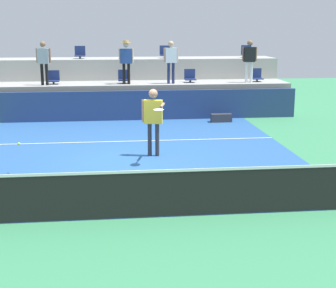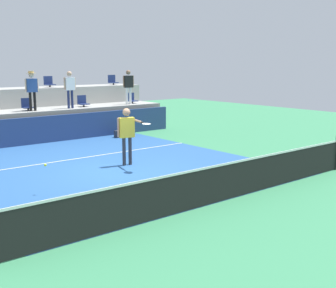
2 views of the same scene
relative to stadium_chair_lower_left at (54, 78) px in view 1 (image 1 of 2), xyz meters
The scene contains 21 objects.
ground_plane 7.86m from the stadium_chair_lower_left, 69.53° to the right, with size 40.00×40.00×0.00m, color #388456.
court_inner_paint 6.95m from the stadium_chair_lower_left, 66.58° to the right, with size 9.00×10.00×0.01m, color #285693.
court_service_line 5.73m from the stadium_chair_lower_left, 60.81° to the right, with size 9.00×0.06×0.00m, color white.
tennis_net 11.59m from the stadium_chair_lower_left, 76.49° to the right, with size 10.48×0.08×1.07m.
sponsor_backboard 3.11m from the stadium_chair_lower_left, 24.56° to the right, with size 13.00×0.16×1.10m, color navy.
seating_tier_lower 2.83m from the stadium_chair_lower_left, ahead, with size 13.00×1.80×1.25m, color #9E9E99.
seating_tier_upper 3.31m from the stadium_chair_lower_left, 34.65° to the left, with size 13.00×1.80×2.10m, color #9E9E99.
stadium_chair_lower_left is the anchor object (origin of this frame).
stadium_chair_lower_center 2.70m from the stadium_chair_lower_left, ahead, with size 0.44×0.40×0.52m.
stadium_chair_lower_right 5.32m from the stadium_chair_lower_left, ahead, with size 0.44×0.40×0.52m.
stadium_chair_lower_far_right 8.04m from the stadium_chair_lower_left, ahead, with size 0.44×0.40×0.52m.
stadium_chair_upper_left 2.20m from the stadium_chair_lower_left, 62.43° to the left, with size 0.44×0.40×0.52m.
stadium_chair_upper_right 4.94m from the stadium_chair_lower_left, 21.72° to the left, with size 0.44×0.40×0.52m.
stadium_chair_upper_far_right 8.32m from the stadium_chair_lower_left, 12.56° to the left, with size 0.44×0.40×0.52m.
tennis_player 7.49m from the stadium_chair_lower_left, 63.87° to the right, with size 0.62×1.32×1.83m.
spectator_in_white 0.90m from the stadium_chair_lower_left, 127.29° to the right, with size 0.58×0.28×1.64m.
spectator_with_hat 2.93m from the stadium_chair_lower_left, ahead, with size 0.57×0.41×1.66m.
spectator_leaning_on_rail 4.59m from the stadium_chair_lower_left, ahead, with size 0.58×0.23×1.63m.
spectator_in_grey 7.66m from the stadium_chair_lower_left, ahead, with size 0.58×0.24×1.65m.
tennis_ball 8.05m from the stadium_chair_lower_left, 90.14° to the right, with size 0.07×0.07×0.07m.
equipment_bag 6.63m from the stadium_chair_lower_left, 17.96° to the right, with size 0.76×0.28×0.30m, color #333338.
Camera 1 is at (-0.52, -12.86, 3.49)m, focal length 54.56 mm.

